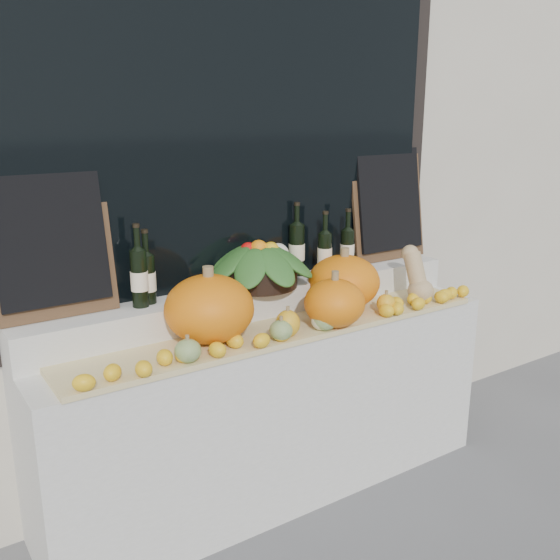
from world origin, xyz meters
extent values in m
cube|color=beige|center=(0.00, 2.25, 2.25)|extent=(7.00, 0.90, 4.50)
cube|color=black|center=(0.00, 1.80, 1.90)|extent=(2.40, 0.04, 2.10)
cube|color=black|center=(0.00, 1.77, 1.90)|extent=(2.20, 0.02, 2.00)
cube|color=silver|center=(0.00, 1.52, 0.44)|extent=(2.30, 0.55, 0.88)
cube|color=silver|center=(0.00, 1.68, 0.96)|extent=(2.30, 0.25, 0.16)
cube|color=tan|center=(0.00, 1.40, 0.89)|extent=(2.10, 0.32, 0.02)
ellipsoid|color=orange|center=(-0.36, 1.44, 1.05)|extent=(0.44, 0.44, 0.29)
ellipsoid|color=orange|center=(0.41, 1.49, 1.04)|extent=(0.37, 0.37, 0.27)
ellipsoid|color=orange|center=(0.20, 1.30, 1.02)|extent=(0.30, 0.30, 0.22)
ellipsoid|color=tan|center=(0.79, 1.34, 0.97)|extent=(0.13, 0.13, 0.12)
cylinder|color=tan|center=(0.79, 1.39, 1.08)|extent=(0.09, 0.14, 0.18)
sphere|color=tan|center=(0.79, 1.43, 1.15)|extent=(0.09, 0.09, 0.09)
ellipsoid|color=#2C631D|center=(0.13, 1.28, 0.95)|extent=(0.11, 0.11, 0.10)
cylinder|color=olive|center=(0.13, 1.28, 1.01)|extent=(0.02, 0.02, 0.02)
ellipsoid|color=#2C631D|center=(-0.11, 1.28, 0.95)|extent=(0.10, 0.10, 0.09)
cylinder|color=olive|center=(-0.11, 1.28, 1.01)|extent=(0.02, 0.02, 0.02)
ellipsoid|color=beige|center=(0.12, 1.29, 0.95)|extent=(0.10, 0.10, 0.08)
cylinder|color=olive|center=(0.12, 1.29, 1.00)|extent=(0.02, 0.02, 0.02)
ellipsoid|color=gold|center=(-0.06, 1.30, 0.97)|extent=(0.11, 0.11, 0.12)
cylinder|color=olive|center=(-0.06, 1.30, 1.04)|extent=(0.02, 0.02, 0.02)
ellipsoid|color=beige|center=(0.28, 1.32, 0.95)|extent=(0.10, 0.10, 0.09)
cylinder|color=olive|center=(0.28, 1.32, 1.00)|extent=(0.02, 0.02, 0.02)
ellipsoid|color=gold|center=(0.53, 1.31, 0.95)|extent=(0.09, 0.09, 0.10)
cylinder|color=olive|center=(0.53, 1.31, 1.01)|extent=(0.02, 0.02, 0.02)
ellipsoid|color=#2C631D|center=(-0.54, 1.29, 0.95)|extent=(0.11, 0.11, 0.09)
cylinder|color=olive|center=(-0.54, 1.29, 1.01)|extent=(0.02, 0.02, 0.02)
cylinder|color=black|center=(0.02, 1.66, 1.09)|extent=(0.37, 0.37, 0.11)
cylinder|color=black|center=(-0.58, 1.67, 1.17)|extent=(0.07, 0.07, 0.25)
cylinder|color=black|center=(-0.58, 1.67, 1.34)|extent=(0.03, 0.03, 0.10)
cylinder|color=white|center=(-0.58, 1.67, 1.16)|extent=(0.08, 0.08, 0.08)
cylinder|color=black|center=(-0.58, 1.67, 1.40)|extent=(0.03, 0.03, 0.02)
cylinder|color=black|center=(-0.54, 1.70, 1.15)|extent=(0.07, 0.07, 0.22)
cylinder|color=black|center=(-0.54, 1.70, 1.31)|extent=(0.03, 0.03, 0.10)
cylinder|color=white|center=(-0.54, 1.70, 1.14)|extent=(0.08, 0.08, 0.08)
cylinder|color=black|center=(-0.54, 1.70, 1.36)|extent=(0.03, 0.03, 0.02)
cylinder|color=black|center=(0.29, 1.73, 1.17)|extent=(0.08, 0.08, 0.26)
cylinder|color=black|center=(0.29, 1.73, 1.35)|extent=(0.03, 0.03, 0.10)
cylinder|color=white|center=(0.29, 1.73, 1.16)|extent=(0.08, 0.08, 0.08)
cylinder|color=black|center=(0.29, 1.73, 1.41)|extent=(0.03, 0.03, 0.02)
cylinder|color=black|center=(0.41, 1.66, 1.15)|extent=(0.07, 0.07, 0.22)
cylinder|color=black|center=(0.41, 1.66, 1.31)|extent=(0.03, 0.03, 0.10)
cylinder|color=white|center=(0.41, 1.66, 1.14)|extent=(0.08, 0.08, 0.08)
cylinder|color=black|center=(0.41, 1.66, 1.36)|extent=(0.03, 0.03, 0.02)
cylinder|color=black|center=(0.57, 1.67, 1.15)|extent=(0.07, 0.07, 0.21)
cylinder|color=black|center=(0.57, 1.67, 1.30)|extent=(0.03, 0.03, 0.10)
cylinder|color=white|center=(0.57, 1.67, 1.14)|extent=(0.08, 0.08, 0.08)
cylinder|color=black|center=(0.57, 1.67, 1.36)|extent=(0.03, 0.03, 0.02)
cube|color=#4C331E|center=(-0.92, 1.75, 1.35)|extent=(0.50, 0.11, 0.61)
cube|color=black|center=(-0.92, 1.73, 1.38)|extent=(0.44, 0.11, 0.56)
cube|color=#4C331E|center=(0.92, 1.75, 1.35)|extent=(0.50, 0.11, 0.61)
cube|color=black|center=(0.92, 1.73, 1.38)|extent=(0.44, 0.11, 0.56)
camera|label=1|loc=(-1.50, -0.82, 1.88)|focal=40.00mm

